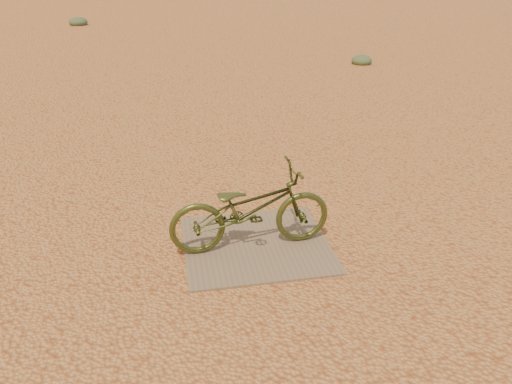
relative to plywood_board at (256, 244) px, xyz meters
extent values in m
plane|color=tan|center=(-0.21, 0.12, -0.01)|extent=(120.00, 120.00, 0.00)
cube|color=#6D5B4B|center=(0.00, 0.00, 0.00)|extent=(1.43, 1.34, 0.02)
imported|color=#3B451D|center=(-0.06, -0.03, 0.42)|extent=(1.59, 0.62, 0.83)
ellipsoid|color=#4B6242|center=(4.43, 8.40, -0.01)|extent=(0.54, 0.54, 0.29)
ellipsoid|color=#4B6242|center=(-3.94, 18.02, -0.01)|extent=(0.74, 0.74, 0.41)
camera|label=1|loc=(-0.79, -4.20, 2.63)|focal=35.00mm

